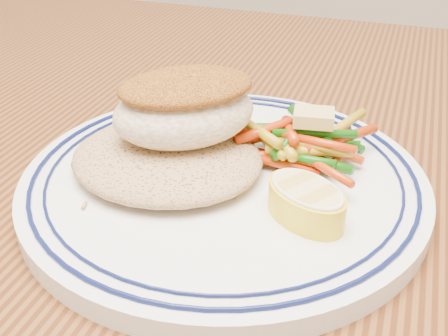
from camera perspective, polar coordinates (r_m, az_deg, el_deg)
dining_table at (r=0.46m, az=-1.02°, el=-12.35°), size 1.50×0.90×0.75m
plate at (r=0.39m, az=0.00°, el=-1.34°), size 0.28×0.28×0.02m
rice_pilaf at (r=0.38m, az=-5.84°, el=1.38°), size 0.13×0.12×0.03m
fish_fillet at (r=0.38m, az=-4.02°, el=6.27°), size 0.12×0.11×0.05m
vegetable_pile at (r=0.40m, az=7.56°, el=2.81°), size 0.10×0.10×0.03m
butter_pat at (r=0.39m, az=9.10°, el=5.11°), size 0.03×0.03×0.01m
lemon_wedge at (r=0.34m, az=8.34°, el=-3.29°), size 0.07×0.07×0.02m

